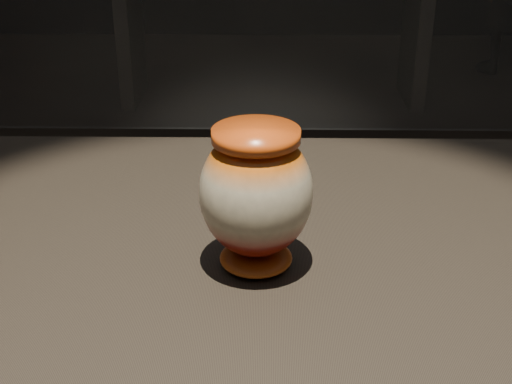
% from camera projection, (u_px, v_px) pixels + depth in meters
% --- Properties ---
extents(main_vase, '(0.16, 0.16, 0.20)m').
position_uv_depth(main_vase, '(256.00, 194.00, 0.91)').
color(main_vase, maroon).
rests_on(main_vase, display_plinth).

